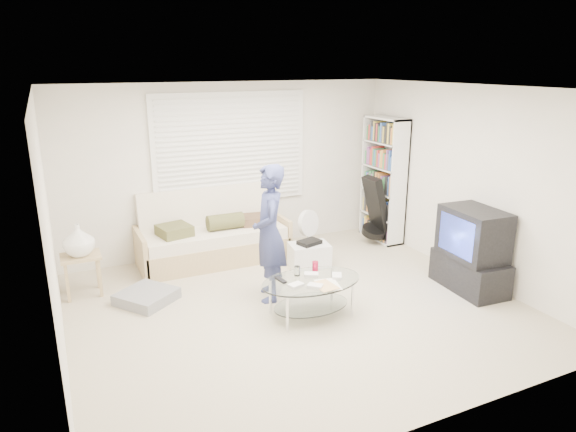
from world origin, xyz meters
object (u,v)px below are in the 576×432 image
futon_sofa (213,238)px  bookshelf (383,180)px  tv_unit (472,251)px  coffee_table (312,287)px

futon_sofa → bookshelf: bookshelf is taller
futon_sofa → tv_unit: (2.63, -2.31, 0.17)m
tv_unit → coffee_table: tv_unit is taller
coffee_table → tv_unit: bearing=-5.6°
coffee_table → futon_sofa: bearing=103.1°
bookshelf → coffee_table: 3.01m
futon_sofa → coffee_table: futon_sofa is taller
futon_sofa → coffee_table: (0.49, -2.11, 0.01)m
futon_sofa → coffee_table: bearing=-76.9°
futon_sofa → bookshelf: size_ratio=1.08×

